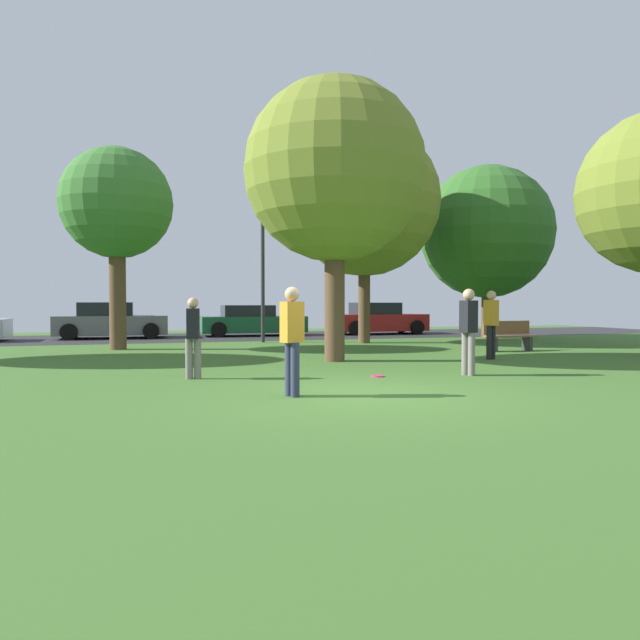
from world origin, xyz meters
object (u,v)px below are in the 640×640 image
(frisbee_disc, at_px, (378,376))
(parked_car_red, at_px, (378,320))
(oak_tree_center, at_px, (335,172))
(maple_tree_far, at_px, (486,232))
(maple_tree_near, at_px, (117,205))
(street_lamp_post, at_px, (263,280))
(oak_tree_left, at_px, (364,201))
(parked_car_green, at_px, (252,322))
(person_catcher, at_px, (469,327))
(person_bystander, at_px, (491,321))
(park_bench, at_px, (509,336))
(parked_car_grey, at_px, (111,322))
(person_walking, at_px, (193,335))
(person_thrower, at_px, (292,336))

(frisbee_disc, height_order, parked_car_red, parked_car_red)
(oak_tree_center, distance_m, maple_tree_far, 11.33)
(maple_tree_near, bearing_deg, street_lamp_post, 20.13)
(oak_tree_left, height_order, parked_car_green, oak_tree_left)
(person_catcher, distance_m, person_bystander, 3.53)
(person_bystander, distance_m, park_bench, 2.91)
(oak_tree_left, bearing_deg, park_bench, -56.40)
(frisbee_disc, relative_size, street_lamp_post, 0.06)
(oak_tree_center, height_order, street_lamp_post, oak_tree_center)
(parked_car_red, xyz_separation_m, street_lamp_post, (-6.15, -3.83, 1.59))
(person_bystander, bearing_deg, parked_car_grey, 15.42)
(person_catcher, relative_size, parked_car_green, 0.38)
(frisbee_disc, distance_m, parked_car_green, 14.43)
(street_lamp_post, bearing_deg, frisbee_disc, -88.69)
(person_catcher, xyz_separation_m, parked_car_red, (4.10, 14.39, -0.31))
(parked_car_green, bearing_deg, street_lamp_post, -94.88)
(maple_tree_near, height_order, parked_car_red, maple_tree_near)
(oak_tree_center, height_order, parked_car_red, oak_tree_center)
(oak_tree_left, distance_m, park_bench, 7.01)
(maple_tree_near, bearing_deg, park_bench, -19.65)
(person_bystander, distance_m, person_walking, 7.78)
(frisbee_disc, height_order, park_bench, park_bench)
(park_bench, bearing_deg, person_walking, 20.95)
(oak_tree_center, distance_m, person_thrower, 6.60)
(park_bench, bearing_deg, parked_car_grey, -40.24)
(maple_tree_far, height_order, street_lamp_post, maple_tree_far)
(oak_tree_left, relative_size, person_bystander, 4.41)
(person_bystander, distance_m, parked_car_grey, 15.49)
(oak_tree_left, relative_size, maple_tree_near, 1.25)
(person_catcher, bearing_deg, street_lamp_post, -99.16)
(parked_car_grey, distance_m, parked_car_red, 11.58)
(maple_tree_near, relative_size, parked_car_grey, 1.44)
(maple_tree_far, relative_size, person_thrower, 4.09)
(oak_tree_left, bearing_deg, parked_car_grey, 147.89)
(frisbee_disc, bearing_deg, street_lamp_post, 91.31)
(oak_tree_left, bearing_deg, parked_car_red, 62.30)
(oak_tree_left, height_order, maple_tree_far, oak_tree_left)
(maple_tree_near, xyz_separation_m, park_bench, (11.25, -4.02, -3.99))
(maple_tree_far, relative_size, parked_car_grey, 1.62)
(street_lamp_post, bearing_deg, oak_tree_center, -87.01)
(maple_tree_near, bearing_deg, frisbee_disc, -58.52)
(parked_car_red, height_order, park_bench, parked_car_red)
(person_thrower, xyz_separation_m, park_bench, (8.30, 6.22, -0.48))
(person_bystander, bearing_deg, parked_car_green, -5.45)
(person_bystander, xyz_separation_m, parked_car_red, (1.80, 11.71, -0.32))
(parked_car_grey, bearing_deg, parked_car_green, 0.66)
(person_catcher, relative_size, street_lamp_post, 0.39)
(maple_tree_far, height_order, person_bystander, maple_tree_far)
(parked_car_grey, bearing_deg, frisbee_disc, -68.47)
(parked_car_green, xyz_separation_m, park_bench, (5.97, -10.02, -0.15))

